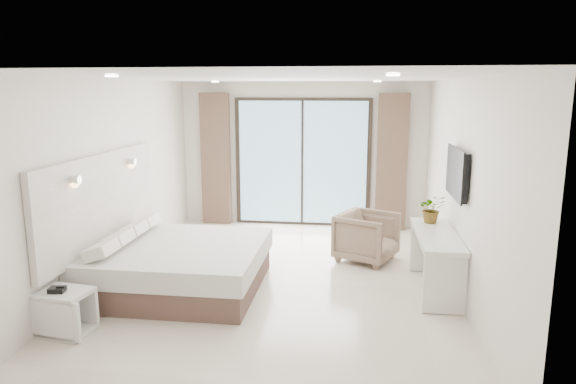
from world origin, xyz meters
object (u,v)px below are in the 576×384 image
nightstand (65,312)px  console_desk (436,249)px  bed (179,265)px  armchair (367,234)px

nightstand → console_desk: size_ratio=0.36×
bed → armchair: size_ratio=2.60×
bed → nightstand: 1.58m
nightstand → console_desk: 4.42m
console_desk → bed: bearing=-173.9°
bed → armchair: (2.45, 1.45, 0.10)m
armchair → nightstand: bearing=155.9°
nightstand → armchair: size_ratio=0.70×
bed → nightstand: size_ratio=3.72×
bed → console_desk: console_desk is taller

